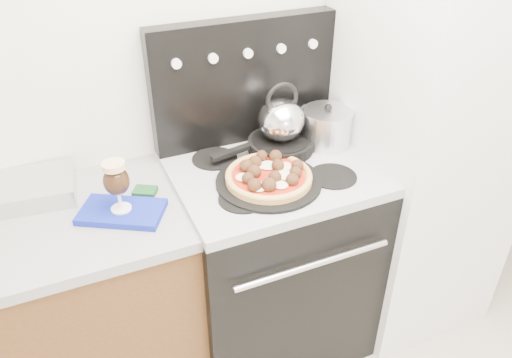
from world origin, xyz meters
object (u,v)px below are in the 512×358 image
fridge (424,130)px  stock_pot (327,129)px  tea_kettle (281,117)px  pizza_pan (269,181)px  skillet (281,145)px  oven_mitt (122,212)px  pizza (269,175)px  stove_body (270,261)px  beer_glass (117,186)px

fridge → stock_pot: (-0.42, 0.11, 0.04)m
tea_kettle → pizza_pan: bearing=-108.7°
stock_pot → skillet: bearing=171.1°
oven_mitt → pizza: pizza is taller
pizza_pan → tea_kettle: 0.29m
stove_body → skillet: (0.09, 0.11, 0.50)m
pizza → beer_glass: bearing=174.7°
beer_glass → stock_pot: 0.88m
pizza_pan → skillet: (0.15, 0.20, 0.02)m
beer_glass → tea_kettle: (0.67, 0.15, 0.05)m
oven_mitt → stove_body: bearing=4.1°
skillet → stock_pot: 0.20m
stove_body → fridge: 0.87m
oven_mitt → beer_glass: bearing=0.0°
stove_body → tea_kettle: (0.09, 0.11, 0.63)m
pizza → skillet: size_ratio=1.19×
stove_body → tea_kettle: size_ratio=4.32×
stove_body → tea_kettle: 0.65m
oven_mitt → fridge: bearing=0.7°
beer_glass → stock_pot: size_ratio=0.95×
fridge → skillet: 0.62m
oven_mitt → pizza_pan: size_ratio=0.72×
fridge → tea_kettle: size_ratio=9.33×
pizza_pan → skillet: 0.25m
fridge → skillet: (-0.61, 0.14, -0.01)m
stove_body → fridge: (0.70, -0.03, 0.51)m
oven_mitt → stock_pot: (0.87, 0.12, 0.08)m
stock_pot → fridge: bearing=-14.4°
oven_mitt → pizza: bearing=-5.3°
fridge → oven_mitt: (-1.28, -0.02, -0.04)m
fridge → stove_body: bearing=178.0°
stove_body → skillet: 0.52m
tea_kettle → stock_pot: 0.21m
beer_glass → tea_kettle: 0.69m
stove_body → pizza_pan: pizza_pan is taller
pizza_pan → pizza: 0.03m
fridge → pizza_pan: size_ratio=4.89×
fridge → oven_mitt: size_ratio=6.83×
oven_mitt → tea_kettle: (0.67, 0.15, 0.16)m
oven_mitt → stock_pot: 0.88m
beer_glass → skillet: 0.70m
oven_mitt → tea_kettle: size_ratio=1.37×
skillet → fridge: bearing=-12.7°
pizza_pan → pizza: size_ratio=1.23×
stove_body → tea_kettle: bearing=51.0°
stove_body → oven_mitt: size_ratio=3.16×
stove_body → beer_glass: beer_glass is taller
skillet → tea_kettle: 0.13m
oven_mitt → stock_pot: size_ratio=1.41×
stove_body → pizza_pan: size_ratio=2.26×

